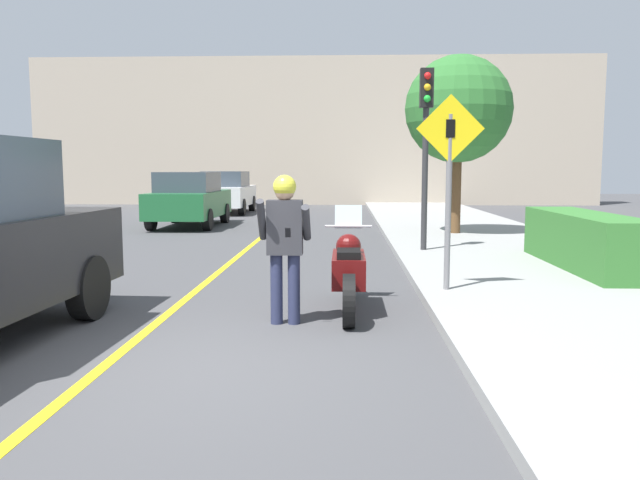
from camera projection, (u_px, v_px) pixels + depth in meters
ground_plane at (172, 365)px, 5.66m from camera, size 80.00×80.00×0.00m
sidewalk_curb at (558, 282)px, 9.44m from camera, size 4.40×44.00×0.13m
road_center_line at (228, 264)px, 11.64m from camera, size 0.12×36.00×0.01m
building_backdrop at (313, 132)px, 31.06m from camera, size 28.00×1.20×7.23m
motorcycle at (348, 271)px, 7.78m from camera, size 0.62×2.28×1.29m
person_biker at (285, 234)px, 7.05m from camera, size 0.59×0.47×1.71m
crossing_sign at (449, 173)px, 8.37m from camera, size 0.91×0.08×2.63m
traffic_light at (426, 125)px, 12.44m from camera, size 0.26×0.30×3.62m
hedge_row at (585, 240)px, 10.45m from camera, size 0.90×3.86×0.90m
street_tree at (458, 110)px, 15.73m from camera, size 2.69×2.69×4.49m
parked_car_green at (189, 199)px, 19.17m from camera, size 1.88×4.20×1.68m
parked_car_white at (227, 192)px, 25.04m from camera, size 1.88×4.20×1.68m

